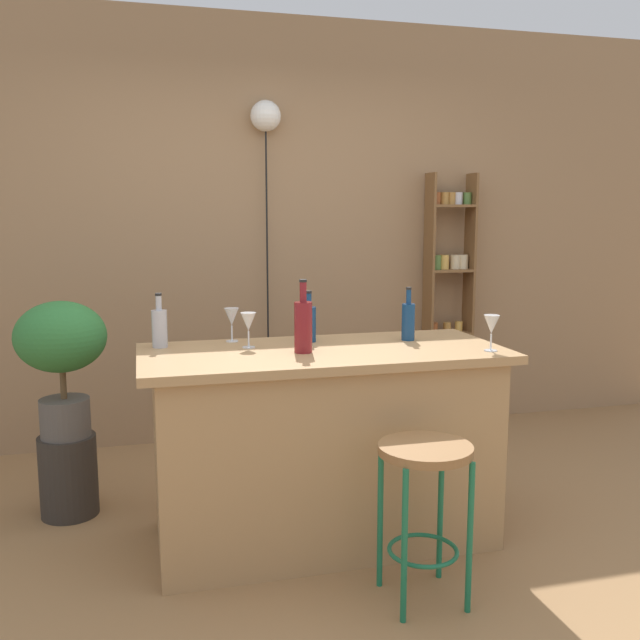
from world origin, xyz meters
The scene contains 15 objects.
ground centered at (0.00, 0.00, 0.00)m, with size 12.00×12.00×0.00m, color olive.
back_wall centered at (0.00, 1.95, 1.40)m, with size 6.40×0.10×2.80m, color #997551.
kitchen_counter centered at (0.00, 0.30, 0.46)m, with size 1.66×0.74×0.91m.
bar_stool centered at (0.25, -0.32, 0.48)m, with size 0.37×0.37×0.64m.
spice_shelf centered at (1.32, 1.80, 0.93)m, with size 0.33×0.17×1.80m.
plant_stool centered at (-1.19, 0.87, 0.21)m, with size 0.29×0.29×0.42m, color #2D2823.
potted_plant centered at (-1.19, 0.87, 0.86)m, with size 0.44×0.40×0.69m.
bottle_olive_oil centered at (0.46, 0.42, 1.01)m, with size 0.06×0.06×0.26m.
bottle_spirits_clear centered at (-0.11, 0.25, 1.04)m, with size 0.08×0.08×0.33m.
bottle_soda_blue centered at (-0.72, 0.54, 1.01)m, with size 0.07×0.07×0.25m.
bottle_wine_red centered at (-0.02, 0.50, 1.00)m, with size 0.07×0.07×0.25m.
wine_glass_left centered at (-0.32, 0.43, 1.03)m, with size 0.07×0.07×0.16m.
wine_glass_center centered at (0.72, 0.07, 1.03)m, with size 0.07×0.07×0.16m.
wine_glass_right centered at (-0.38, 0.60, 1.03)m, with size 0.07×0.07×0.16m.
pendant_globe_light centered at (0.03, 1.84, 2.11)m, with size 0.20×0.20×2.25m.
Camera 1 is at (-0.80, -2.70, 1.53)m, focal length 38.85 mm.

